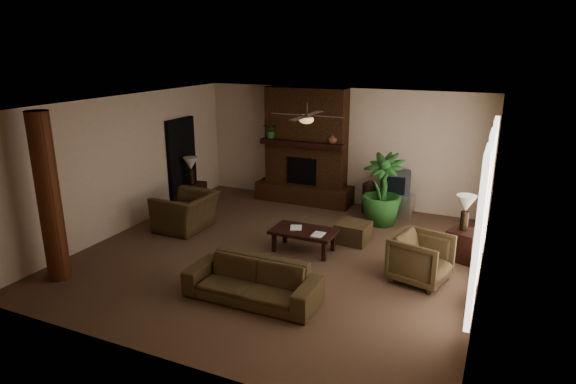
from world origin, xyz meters
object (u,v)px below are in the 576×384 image
at_px(side_table_right, 463,245).
at_px(lamp_right, 466,206).
at_px(sofa, 252,275).
at_px(coffee_table, 304,233).
at_px(tv_stand, 394,204).
at_px(side_table_left, 194,194).
at_px(floor_vase, 369,195).
at_px(armchair_right, 421,256).
at_px(floor_plant, 381,205).
at_px(lamp_left, 191,166).
at_px(ottoman, 353,232).
at_px(armchair_left, 186,206).
at_px(log_column, 49,198).

xyz_separation_m(side_table_right, lamp_right, (-0.03, 0.04, 0.73)).
relative_size(sofa, coffee_table, 1.73).
xyz_separation_m(tv_stand, lamp_right, (1.66, -1.86, 0.75)).
xyz_separation_m(coffee_table, side_table_left, (-3.52, 1.50, -0.10)).
bearing_deg(tv_stand, floor_vase, -170.97).
bearing_deg(side_table_right, coffee_table, -162.76).
height_order(sofa, armchair_right, armchair_right).
height_order(floor_plant, lamp_right, lamp_right).
distance_m(coffee_table, side_table_right, 2.91).
distance_m(side_table_left, lamp_left, 0.73).
bearing_deg(ottoman, floor_vase, 95.72).
bearing_deg(armchair_left, armchair_right, 85.31).
relative_size(coffee_table, lamp_left, 1.85).
bearing_deg(tv_stand, lamp_right, -47.37).
distance_m(armchair_left, lamp_left, 1.66).
height_order(ottoman, lamp_left, lamp_left).
height_order(coffee_table, lamp_right, lamp_right).
xyz_separation_m(log_column, floor_plant, (4.29, 4.78, -0.96)).
height_order(log_column, lamp_left, log_column).
bearing_deg(lamp_right, side_table_left, 174.60).
bearing_deg(floor_plant, lamp_left, -171.94).
xyz_separation_m(tv_stand, lamp_left, (-4.61, -1.32, 0.75)).
bearing_deg(floor_vase, ottoman, -84.28).
xyz_separation_m(floor_plant, lamp_right, (1.78, -1.18, 0.57)).
relative_size(ottoman, side_table_left, 1.09).
height_order(ottoman, floor_plant, floor_plant).
bearing_deg(tv_stand, log_column, -128.02).
distance_m(sofa, floor_vase, 4.73).
xyz_separation_m(sofa, side_table_left, (-3.50, 3.51, -0.13)).
relative_size(armchair_left, floor_vase, 1.53).
height_order(side_table_left, lamp_left, lamp_left).
height_order(log_column, side_table_left, log_column).
bearing_deg(log_column, sofa, 11.81).
bearing_deg(armchair_right, coffee_table, 94.40).
relative_size(ottoman, floor_plant, 0.39).
bearing_deg(sofa, armchair_right, 36.52).
distance_m(floor_vase, floor_plant, 0.74).
bearing_deg(ottoman, log_column, -138.93).
distance_m(ottoman, floor_vase, 1.89).
distance_m(armchair_left, side_table_left, 1.65).
xyz_separation_m(log_column, tv_stand, (4.41, 5.46, -1.15)).
relative_size(floor_plant, side_table_right, 2.83).
bearing_deg(floor_plant, lamp_right, -33.37).
xyz_separation_m(coffee_table, floor_vase, (0.54, 2.69, 0.06)).
relative_size(armchair_right, side_table_left, 1.61).
distance_m(log_column, lamp_right, 7.07).
distance_m(tv_stand, floor_vase, 0.59).
distance_m(sofa, lamp_left, 4.96).
height_order(ottoman, floor_vase, floor_vase).
bearing_deg(floor_plant, tv_stand, 79.67).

